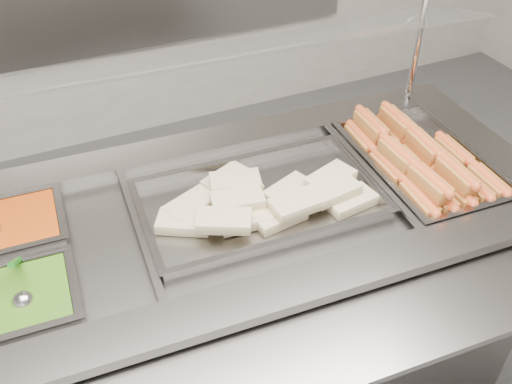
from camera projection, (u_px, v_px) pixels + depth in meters
name	position (u px, v px, depth m)	size (l,w,h in m)	color
steam_counter	(242.00, 303.00, 2.05)	(2.02, 0.98, 0.95)	slate
tray_rail	(315.00, 349.00, 1.39)	(1.91, 0.50, 0.05)	gray
sneeze_guard	(211.00, 55.00, 1.68)	(1.75, 0.41, 0.46)	#B8B8BC
pan_hotdogs	(419.00, 168.00, 1.96)	(0.39, 0.60, 0.11)	gray
pan_wraps	(259.00, 204.00, 1.79)	(0.74, 0.46, 0.07)	gray
pan_beans	(9.00, 235.00, 1.70)	(0.33, 0.27, 0.11)	gray
pan_peas	(14.00, 310.00, 1.48)	(0.33, 0.27, 0.11)	gray
hotdogs_in_buns	(418.00, 159.00, 1.92)	(0.34, 0.56, 0.12)	#9C4C20
tortilla_wraps	(262.00, 200.00, 1.75)	(0.68, 0.38, 0.07)	tan
serving_spoon	(22.00, 294.00, 1.45)	(0.06, 0.18, 0.15)	#B0B1B5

